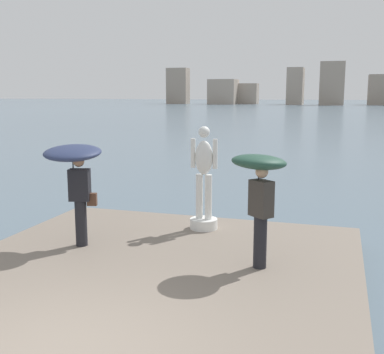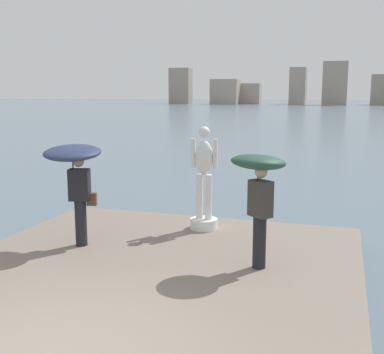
% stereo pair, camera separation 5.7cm
% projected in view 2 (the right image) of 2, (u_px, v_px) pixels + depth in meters
% --- Properties ---
extents(ground_plane, '(400.00, 400.00, 0.00)m').
position_uv_depth(ground_plane, '(309.00, 130.00, 43.05)').
color(ground_plane, slate).
extents(pier, '(6.83, 9.44, 0.40)m').
position_uv_depth(pier, '(119.00, 308.00, 7.02)').
color(pier, slate).
rests_on(pier, ground).
extents(statue_white_figure, '(0.59, 0.59, 2.20)m').
position_uv_depth(statue_white_figure, '(204.00, 187.00, 10.27)').
color(statue_white_figure, white).
rests_on(statue_white_figure, pier).
extents(onlooker_left, '(1.31, 1.32, 1.96)m').
position_uv_depth(onlooker_left, '(75.00, 166.00, 9.07)').
color(onlooker_left, black).
rests_on(onlooker_left, pier).
extents(onlooker_right, '(1.28, 1.28, 1.92)m').
position_uv_depth(onlooker_right, '(259.00, 180.00, 7.93)').
color(onlooker_right, black).
rests_on(onlooker_right, pier).
extents(distant_skyline, '(94.91, 12.38, 11.64)m').
position_uv_depth(distant_skyline, '(339.00, 88.00, 135.25)').
color(distant_skyline, gray).
rests_on(distant_skyline, ground).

